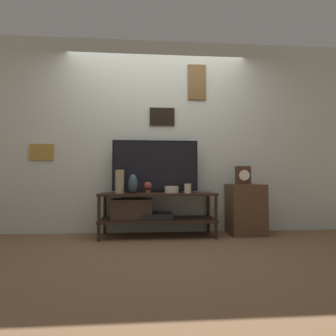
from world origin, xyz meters
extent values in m
plane|color=brown|center=(0.00, 0.00, 0.00)|extent=(12.00, 12.00, 0.00)
cube|color=beige|center=(0.00, 0.57, 1.35)|extent=(6.40, 0.06, 2.70)
cube|color=brown|center=(0.56, 0.53, 2.11)|extent=(0.26, 0.02, 0.51)
cube|color=slate|center=(0.56, 0.52, 2.11)|extent=(0.22, 0.01, 0.47)
cube|color=black|center=(0.07, 0.53, 1.61)|extent=(0.35, 0.02, 0.25)
cube|color=white|center=(0.07, 0.52, 1.61)|extent=(0.31, 0.01, 0.21)
cube|color=olive|center=(-1.56, 0.53, 1.10)|extent=(0.32, 0.02, 0.22)
cube|color=#2D2D33|center=(-1.56, 0.52, 1.10)|extent=(0.28, 0.01, 0.18)
cube|color=black|center=(0.00, 0.28, 0.54)|extent=(1.47, 0.48, 0.03)
cube|color=black|center=(0.00, 0.28, 0.21)|extent=(1.47, 0.48, 0.03)
cylinder|color=black|center=(-0.71, 0.07, 0.28)|extent=(0.04, 0.04, 0.56)
cylinder|color=black|center=(0.71, 0.07, 0.28)|extent=(0.04, 0.04, 0.56)
cylinder|color=black|center=(-0.71, 0.49, 0.28)|extent=(0.04, 0.04, 0.56)
cylinder|color=black|center=(0.71, 0.49, 0.28)|extent=(0.04, 0.04, 0.56)
cube|color=black|center=(0.00, 0.28, 0.26)|extent=(0.36, 0.34, 0.07)
cube|color=#47382D|center=(-0.33, 0.28, 0.35)|extent=(0.52, 0.26, 0.25)
cylinder|color=black|center=(-0.34, 0.39, 0.57)|extent=(0.05, 0.05, 0.02)
cylinder|color=black|center=(0.28, 0.39, 0.57)|extent=(0.05, 0.05, 0.02)
cube|color=black|center=(-0.03, 0.39, 0.91)|extent=(1.13, 0.04, 0.67)
cube|color=black|center=(-0.03, 0.37, 0.91)|extent=(1.10, 0.01, 0.64)
cylinder|color=tan|center=(-0.47, 0.14, 0.70)|extent=(0.11, 0.11, 0.29)
cylinder|color=beige|center=(0.17, 0.21, 0.60)|extent=(0.18, 0.18, 0.09)
ellipsoid|color=#2D4251|center=(-0.31, 0.13, 0.67)|extent=(0.12, 0.15, 0.24)
cylinder|color=#C1B29E|center=(0.36, 0.11, 0.62)|extent=(0.08, 0.08, 0.12)
cylinder|color=brown|center=(-0.13, 0.21, 0.58)|extent=(0.08, 0.08, 0.04)
sphere|color=brown|center=(-0.13, 0.21, 0.65)|extent=(0.10, 0.10, 0.10)
cube|color=#513823|center=(1.17, 0.32, 0.33)|extent=(0.45, 0.40, 0.66)
cube|color=#422819|center=(1.14, 0.32, 0.78)|extent=(0.19, 0.10, 0.24)
cylinder|color=white|center=(1.14, 0.27, 0.78)|extent=(0.14, 0.01, 0.14)
camera|label=1|loc=(-0.12, -3.10, 0.73)|focal=28.00mm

